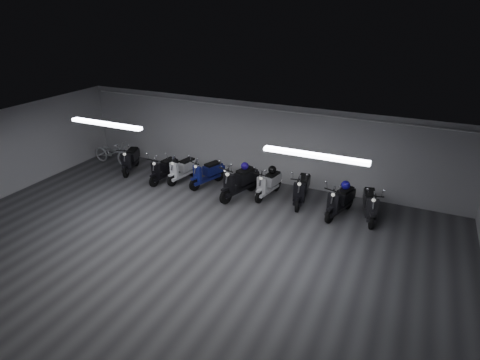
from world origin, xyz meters
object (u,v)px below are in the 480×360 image
at_px(scooter_5, 239,177).
at_px(scooter_8, 341,196).
at_px(scooter_4, 207,169).
at_px(scooter_7, 302,185).
at_px(scooter_2, 182,165).
at_px(helmet_2, 346,185).
at_px(scooter_0, 130,156).
at_px(scooter_9, 371,200).
at_px(helmet_1, 272,170).
at_px(scooter_6, 268,180).
at_px(bicycle, 112,150).
at_px(helmet_0, 245,166).
at_px(scooter_1, 164,165).

relative_size(scooter_5, scooter_8, 1.13).
bearing_deg(scooter_4, scooter_7, 20.81).
height_order(scooter_2, helmet_2, scooter_2).
relative_size(scooter_0, scooter_9, 1.03).
distance_m(scooter_5, scooter_7, 2.02).
bearing_deg(helmet_1, helmet_2, -6.88).
relative_size(scooter_5, helmet_1, 7.09).
height_order(scooter_9, helmet_1, scooter_9).
bearing_deg(scooter_9, scooter_7, 163.49).
xyz_separation_m(scooter_0, scooter_6, (5.48, 0.17, -0.04)).
bearing_deg(scooter_2, bicycle, -173.17).
distance_m(scooter_2, scooter_8, 5.62).
height_order(scooter_5, scooter_8, scooter_5).
xyz_separation_m(scooter_7, helmet_0, (-1.90, -0.14, 0.36)).
bearing_deg(scooter_2, scooter_8, 9.00).
xyz_separation_m(scooter_2, helmet_1, (3.27, 0.33, 0.28)).
relative_size(scooter_1, bicycle, 0.92).
bearing_deg(scooter_8, scooter_5, -161.41).
xyz_separation_m(scooter_5, scooter_7, (1.98, 0.40, -0.07)).
bearing_deg(scooter_9, bicycle, 165.03).
xyz_separation_m(scooter_1, scooter_9, (7.05, 0.26, 0.02)).
height_order(scooter_4, helmet_1, scooter_4).
relative_size(scooter_5, scooter_6, 1.19).
relative_size(helmet_0, helmet_1, 0.93).
bearing_deg(scooter_1, scooter_2, 32.24).
relative_size(scooter_5, bicycle, 1.09).
relative_size(scooter_7, helmet_2, 6.56).
bearing_deg(helmet_1, scooter_8, -12.47).
xyz_separation_m(scooter_2, scooter_8, (5.62, -0.19, 0.04)).
height_order(scooter_5, helmet_0, scooter_5).
xyz_separation_m(scooter_1, scooter_2, (0.59, 0.29, -0.00)).
xyz_separation_m(helmet_0, helmet_1, (0.82, 0.38, -0.13)).
relative_size(scooter_4, scooter_5, 0.87).
height_order(scooter_8, scooter_9, scooter_8).
bearing_deg(scooter_0, scooter_8, -20.74).
bearing_deg(helmet_1, bicycle, -179.32).
height_order(helmet_0, helmet_2, helmet_0).
bearing_deg(helmet_0, scooter_0, -179.78).
xyz_separation_m(scooter_2, bicycle, (-3.41, 0.25, -0.03)).
xyz_separation_m(scooter_1, scooter_5, (2.96, -0.02, 0.11)).
distance_m(helmet_1, helmet_2, 2.44).
height_order(bicycle, helmet_2, bicycle).
height_order(scooter_0, helmet_1, scooter_0).
bearing_deg(scooter_9, scooter_8, 178.24).
bearing_deg(scooter_1, scooter_5, 5.91).
bearing_deg(scooter_4, scooter_6, 21.73).
bearing_deg(scooter_7, scooter_5, -174.76).
bearing_deg(scooter_1, scooter_8, 7.20).
relative_size(scooter_6, scooter_7, 0.93).
distance_m(scooter_5, helmet_0, 0.40).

